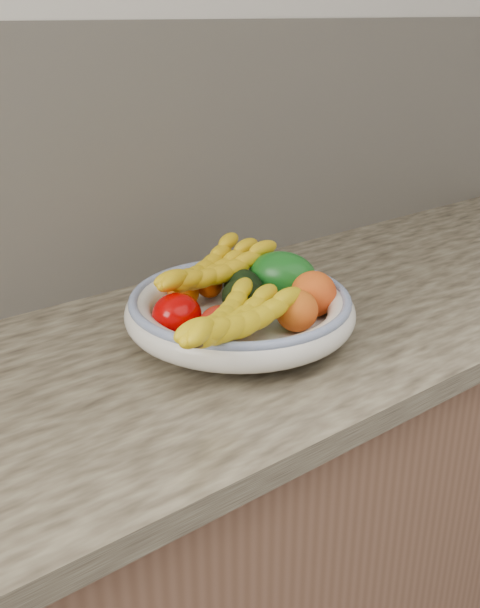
% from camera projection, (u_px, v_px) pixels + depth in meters
% --- Properties ---
extents(kitchen_counter, '(2.44, 0.66, 1.40)m').
position_uv_depth(kitchen_counter, '(232.00, 527.00, 1.36)').
color(kitchen_counter, brown).
rests_on(kitchen_counter, ground).
extents(fruit_bowl, '(0.39, 0.39, 0.08)m').
position_uv_depth(fruit_bowl, '(240.00, 310.00, 1.15)').
color(fruit_bowl, silver).
rests_on(fruit_bowl, kitchen_counter).
extents(clementine_back_left, '(0.07, 0.07, 0.05)m').
position_uv_depth(clementine_back_left, '(183.00, 293.00, 1.20)').
color(clementine_back_left, '#DB5B04').
rests_on(clementine_back_left, fruit_bowl).
extents(clementine_back_right, '(0.05, 0.05, 0.04)m').
position_uv_depth(clementine_back_right, '(209.00, 286.00, 1.23)').
color(clementine_back_right, '#E54E04').
rests_on(clementine_back_right, fruit_bowl).
extents(tomato_left, '(0.09, 0.09, 0.07)m').
position_uv_depth(tomato_left, '(177.00, 315.00, 1.09)').
color(tomato_left, '#AE0000').
rests_on(tomato_left, fruit_bowl).
extents(tomato_near_left, '(0.08, 0.08, 0.06)m').
position_uv_depth(tomato_near_left, '(220.00, 324.00, 1.06)').
color(tomato_near_left, '#A11A10').
rests_on(tomato_near_left, fruit_bowl).
extents(avocado_center, '(0.07, 0.10, 0.07)m').
position_uv_depth(avocado_center, '(245.00, 299.00, 1.15)').
color(avocado_center, black).
rests_on(avocado_center, fruit_bowl).
extents(avocado_right, '(0.09, 0.11, 0.06)m').
position_uv_depth(avocado_right, '(244.00, 288.00, 1.20)').
color(avocado_right, black).
rests_on(avocado_right, fruit_bowl).
extents(green_mango, '(0.16, 0.16, 0.11)m').
position_uv_depth(green_mango, '(282.00, 276.00, 1.22)').
color(green_mango, '#0F5013').
rests_on(green_mango, fruit_bowl).
extents(peach_front, '(0.07, 0.07, 0.07)m').
position_uv_depth(peach_front, '(297.00, 310.00, 1.10)').
color(peach_front, orange).
rests_on(peach_front, fruit_bowl).
extents(peach_right, '(0.10, 0.10, 0.08)m').
position_uv_depth(peach_right, '(313.00, 294.00, 1.16)').
color(peach_right, orange).
rests_on(peach_right, fruit_bowl).
extents(banana_bunch_back, '(0.32, 0.20, 0.08)m').
position_uv_depth(banana_bunch_back, '(212.00, 274.00, 1.19)').
color(banana_bunch_back, yellow).
rests_on(banana_bunch_back, fruit_bowl).
extents(banana_bunch_front, '(0.32, 0.23, 0.08)m').
position_uv_depth(banana_bunch_front, '(233.00, 325.00, 1.01)').
color(banana_bunch_front, yellow).
rests_on(banana_bunch_front, fruit_bowl).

